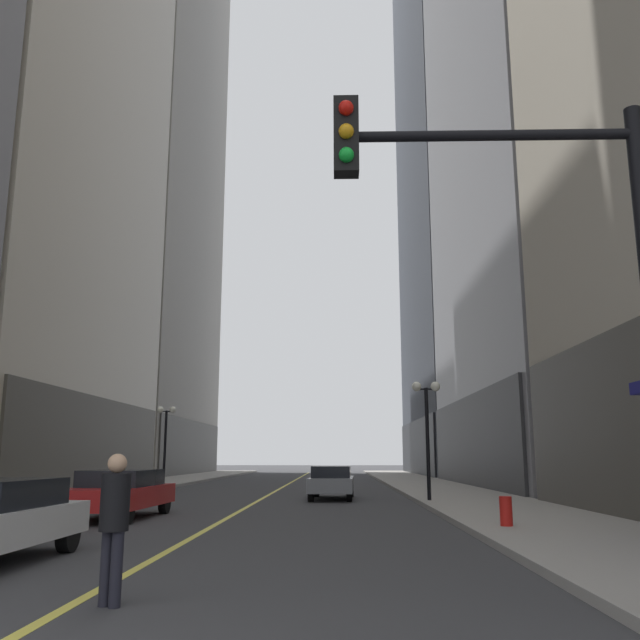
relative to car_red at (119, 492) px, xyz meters
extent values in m
plane|color=#38383A|center=(3.03, 19.62, -0.72)|extent=(200.00, 200.00, 0.00)
cube|color=#9E9991|center=(-5.22, 19.62, -0.65)|extent=(4.50, 78.00, 0.15)
cube|color=#9E9991|center=(11.28, 19.62, -0.65)|extent=(4.50, 78.00, 0.15)
cube|color=#E5D64C|center=(3.03, 19.62, -0.72)|extent=(0.16, 70.00, 0.01)
cube|color=#403C35|center=(-7.57, 19.12, 1.78)|extent=(0.50, 22.80, 5.00)
cube|color=#A8A399|center=(-13.17, 44.62, 29.74)|extent=(11.42, 26.00, 60.93)
cube|color=#3A3935|center=(-7.57, 44.62, 1.78)|extent=(0.50, 24.70, 5.00)
cube|color=#2C2C2E|center=(13.63, 19.12, 1.78)|extent=(0.50, 22.80, 5.00)
cube|color=#4C515B|center=(19.68, 44.62, 34.45)|extent=(12.30, 26.00, 70.35)
cube|color=black|center=(13.63, 44.62, 1.78)|extent=(0.50, 24.70, 5.00)
cylinder|color=black|center=(1.27, -6.81, -0.40)|extent=(0.23, 0.64, 0.64)
cube|color=#B21919|center=(0.00, -0.07, -0.13)|extent=(2.08, 4.85, 0.55)
cube|color=black|center=(0.01, 0.17, 0.35)|extent=(1.78, 2.74, 0.50)
cylinder|color=black|center=(0.78, -1.77, -0.40)|extent=(0.24, 0.65, 0.64)
cylinder|color=black|center=(-0.90, -1.72, -0.40)|extent=(0.24, 0.65, 0.64)
cylinder|color=black|center=(0.89, 1.58, -0.40)|extent=(0.24, 0.65, 0.64)
cylinder|color=black|center=(-0.79, 1.63, -0.40)|extent=(0.24, 0.65, 0.64)
cube|color=slate|center=(5.90, 8.79, -0.13)|extent=(1.88, 4.77, 0.55)
cube|color=black|center=(5.89, 8.56, 0.35)|extent=(1.60, 2.69, 0.50)
cylinder|color=black|center=(5.23, 10.47, -0.40)|extent=(0.24, 0.65, 0.64)
cylinder|color=black|center=(6.69, 10.41, -0.40)|extent=(0.24, 0.65, 0.64)
cylinder|color=black|center=(5.11, 7.17, -0.40)|extent=(0.24, 0.65, 0.64)
cylinder|color=black|center=(6.57, 7.12, -0.40)|extent=(0.24, 0.65, 0.64)
cylinder|color=black|center=(3.43, -11.15, -0.31)|extent=(0.14, 0.14, 0.83)
cylinder|color=black|center=(3.57, -11.22, -0.31)|extent=(0.14, 0.14, 0.83)
cylinder|color=black|center=(3.50, -11.19, 0.44)|extent=(0.46, 0.46, 0.66)
sphere|color=tan|center=(3.50, -11.19, 0.88)|extent=(0.23, 0.23, 0.23)
cylinder|color=black|center=(7.83, -12.31, 4.48)|extent=(3.20, 0.12, 0.12)
cube|color=black|center=(6.23, -12.31, 4.48)|extent=(0.28, 0.24, 0.90)
sphere|color=red|center=(6.23, -12.45, 4.76)|extent=(0.17, 0.17, 0.17)
sphere|color=orange|center=(6.23, -12.45, 4.48)|extent=(0.17, 0.17, 0.17)
sphere|color=green|center=(6.23, -12.45, 4.20)|extent=(0.17, 0.17, 0.17)
cylinder|color=black|center=(-3.37, 18.14, 1.38)|extent=(0.14, 0.14, 4.20)
cylinder|color=black|center=(-3.37, 18.14, 3.43)|extent=(0.80, 0.06, 0.06)
sphere|color=white|center=(-3.72, 18.14, 3.53)|extent=(0.36, 0.36, 0.36)
sphere|color=white|center=(-3.02, 18.14, 3.53)|extent=(0.36, 0.36, 0.36)
cylinder|color=black|center=(9.43, 5.85, 1.38)|extent=(0.14, 0.14, 4.20)
cylinder|color=black|center=(9.43, 5.85, 3.43)|extent=(0.80, 0.06, 0.06)
sphere|color=white|center=(9.08, 5.85, 3.53)|extent=(0.36, 0.36, 0.36)
sphere|color=white|center=(9.78, 5.85, 3.53)|extent=(0.36, 0.36, 0.36)
cylinder|color=red|center=(9.93, -3.41, -0.32)|extent=(0.28, 0.28, 0.80)
camera|label=1|loc=(6.12, -19.30, 0.96)|focal=37.81mm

